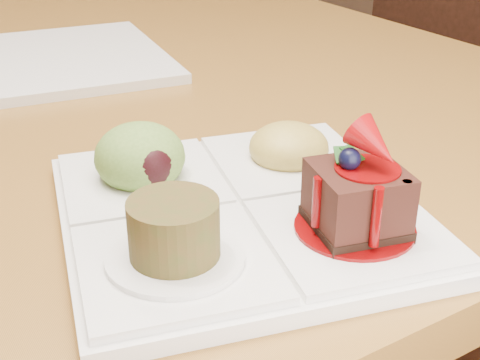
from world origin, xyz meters
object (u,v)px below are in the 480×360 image
sampler_plate (236,196)px  second_plate (49,61)px  dining_table (27,59)px  chair_right (426,99)px

sampler_plate → second_plate: sampler_plate is taller
dining_table → sampler_plate: size_ratio=5.75×
dining_table → chair_right: size_ratio=1.99×
second_plate → dining_table: bearing=81.9°
dining_table → sampler_plate: bearing=-93.3°
sampler_plate → chair_right: bearing=49.0°
second_plate → chair_right: bearing=7.5°
chair_right → sampler_plate: bearing=109.3°
dining_table → chair_right: chair_right is taller
dining_table → second_plate: bearing=-98.1°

